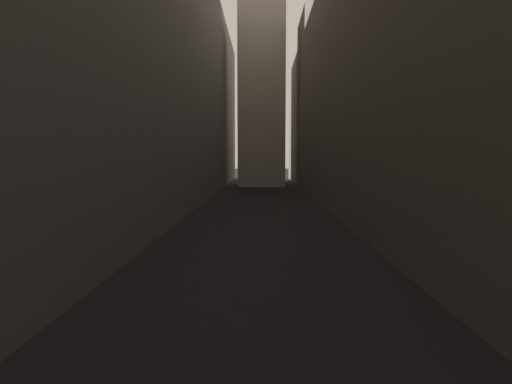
% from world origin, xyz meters
% --- Properties ---
extents(ground_plane, '(264.00, 264.00, 0.00)m').
position_xyz_m(ground_plane, '(0.00, 48.00, 0.00)').
color(ground_plane, black).
extents(building_block_left, '(12.87, 108.00, 25.11)m').
position_xyz_m(building_block_left, '(-11.93, 50.00, 12.55)').
color(building_block_left, slate).
rests_on(building_block_left, ground).
extents(building_block_right, '(12.97, 108.00, 24.01)m').
position_xyz_m(building_block_right, '(11.98, 50.00, 12.00)').
color(building_block_right, '#60594F').
rests_on(building_block_right, ground).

